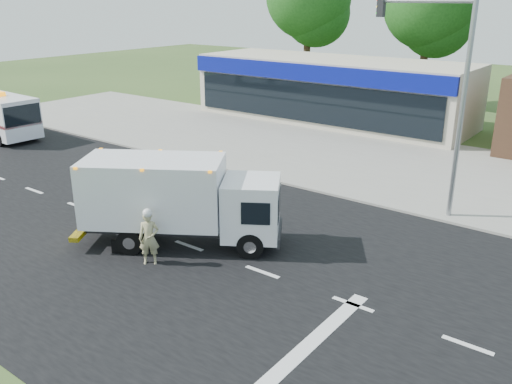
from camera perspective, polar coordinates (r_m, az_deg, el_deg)
ground at (r=16.30m, az=0.67°, el=-8.47°), size 120.00×120.00×0.00m
road_asphalt at (r=16.30m, az=0.67°, el=-8.45°), size 60.00×14.00×0.02m
sidewalk at (r=22.85m, az=12.95°, el=-0.31°), size 60.00×2.40×0.12m
parking_apron at (r=28.04m, az=17.90°, el=2.87°), size 60.00×9.00×0.02m
lane_markings at (r=14.66m, az=1.82°, el=-11.90°), size 55.20×7.00×0.01m
ems_box_truck at (r=17.63m, az=-8.41°, el=-0.43°), size 6.67×5.22×2.93m
emergency_worker at (r=16.75m, az=-11.20°, el=-4.66°), size 0.74×0.72×1.81m
retail_strip_mall at (r=36.49m, az=7.98°, el=10.63°), size 18.00×6.20×4.00m
traffic_signal_pole at (r=20.33m, az=19.41°, el=10.80°), size 3.51×0.25×8.00m
background_trees at (r=40.83m, az=25.00°, el=17.60°), size 36.77×7.39×12.10m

